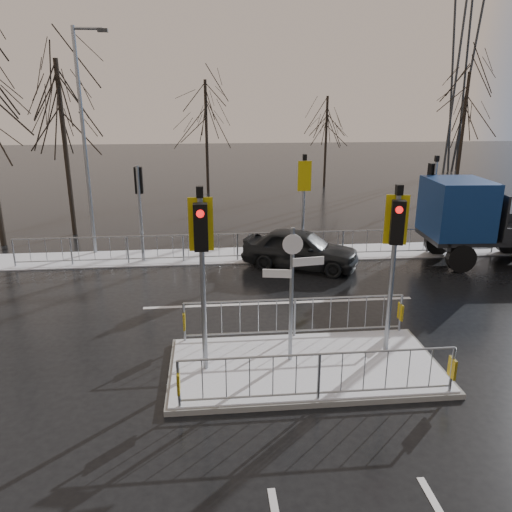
{
  "coord_description": "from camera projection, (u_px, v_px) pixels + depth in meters",
  "views": [
    {
      "loc": [
        -2.05,
        -9.74,
        5.78
      ],
      "look_at": [
        -0.82,
        2.81,
        1.8
      ],
      "focal_mm": 35.0,
      "sensor_mm": 36.0,
      "label": 1
    }
  ],
  "objects": [
    {
      "name": "lane_markings",
      "position": [
        307.0,
        377.0,
        10.85
      ],
      "size": [
        8.0,
        11.38,
        0.01
      ],
      "color": "silver",
      "rests_on": "ground"
    },
    {
      "name": "street_lamp_left",
      "position": [
        86.0,
        136.0,
        18.24
      ],
      "size": [
        1.25,
        0.18,
        8.2
      ],
      "color": "gray",
      "rests_on": "ground"
    },
    {
      "name": "pylon_wires",
      "position": [
        452.0,
        27.0,
        37.9
      ],
      "size": [
        70.0,
        2.38,
        19.97
      ],
      "color": "#2D3033",
      "rests_on": "ground"
    },
    {
      "name": "flatbed_truck",
      "position": [
        481.0,
        219.0,
        18.0
      ],
      "size": [
        6.74,
        2.79,
        3.07
      ],
      "color": "black",
      "rests_on": "ground"
    },
    {
      "name": "tree_far_c",
      "position": [
        465.0,
        110.0,
        30.86
      ],
      "size": [
        4.0,
        4.0,
        7.55
      ],
      "color": "black",
      "rests_on": "ground"
    },
    {
      "name": "traffic_island",
      "position": [
        304.0,
        353.0,
        11.06
      ],
      "size": [
        6.0,
        3.04,
        4.15
      ],
      "color": "slate",
      "rests_on": "ground"
    },
    {
      "name": "far_kerb_fixtures",
      "position": [
        272.0,
        233.0,
        18.57
      ],
      "size": [
        18.0,
        0.65,
        3.83
      ],
      "color": "gray",
      "rests_on": "ground"
    },
    {
      "name": "snow_verge",
      "position": [
        262.0,
        254.0,
        19.33
      ],
      "size": [
        30.0,
        2.0,
        0.04
      ],
      "primitive_type": "cube",
      "color": "white",
      "rests_on": "ground"
    },
    {
      "name": "ground",
      "position": [
        304.0,
        369.0,
        11.17
      ],
      "size": [
        120.0,
        120.0,
        0.0
      ],
      "primitive_type": "plane",
      "color": "black",
      "rests_on": "ground"
    },
    {
      "name": "car_far_lane",
      "position": [
        300.0,
        249.0,
        17.71
      ],
      "size": [
        4.41,
        3.21,
        1.4
      ],
      "primitive_type": "imported",
      "rotation": [
        0.0,
        0.0,
        1.14
      ],
      "color": "black",
      "rests_on": "ground"
    },
    {
      "name": "tree_far_a",
      "position": [
        206.0,
        115.0,
        30.42
      ],
      "size": [
        3.75,
        3.75,
        7.08
      ],
      "color": "black",
      "rests_on": "ground"
    },
    {
      "name": "tree_far_b",
      "position": [
        327.0,
        124.0,
        33.25
      ],
      "size": [
        3.25,
        3.25,
        6.14
      ],
      "color": "black",
      "rests_on": "ground"
    },
    {
      "name": "tree_near_b",
      "position": [
        62.0,
        115.0,
        20.74
      ],
      "size": [
        4.0,
        4.0,
        7.55
      ],
      "color": "black",
      "rests_on": "ground"
    }
  ]
}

